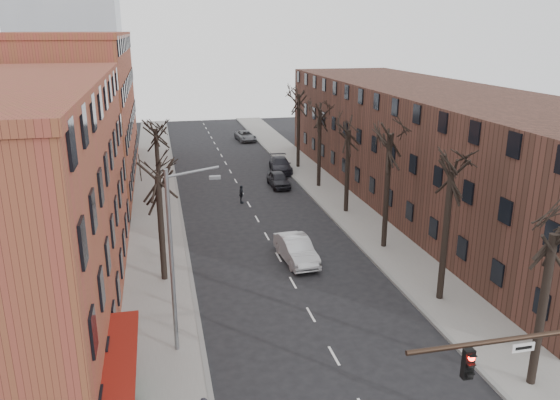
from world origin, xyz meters
TOP-DOWN VIEW (x-y plane):
  - sidewalk_left at (-8.00, 35.00)m, footprint 4.00×90.00m
  - sidewalk_right at (8.00, 35.00)m, footprint 4.00×90.00m
  - building_left_far at (-16.00, 44.00)m, footprint 12.00×28.00m
  - building_right at (16.00, 30.00)m, footprint 12.00×50.00m
  - tree_right_a at (7.60, 4.00)m, footprint 5.20×5.20m
  - tree_right_b at (7.60, 12.00)m, footprint 5.20×5.20m
  - tree_right_c at (7.60, 20.00)m, footprint 5.20×5.20m
  - tree_right_d at (7.60, 28.00)m, footprint 5.20×5.20m
  - tree_right_e at (7.60, 36.00)m, footprint 5.20×5.20m
  - tree_right_f at (7.60, 44.00)m, footprint 5.20×5.20m
  - tree_left_a at (-7.60, 18.00)m, footprint 5.20×5.20m
  - tree_left_b at (-7.60, 34.00)m, footprint 5.20×5.20m
  - streetlight at (-7.03, 10.00)m, footprint 2.45×0.22m
  - silver_sedan at (1.00, 19.11)m, footprint 2.13×5.15m
  - parked_car_near at (3.80, 36.99)m, footprint 1.81×4.36m
  - parked_car_mid at (5.30, 42.76)m, footprint 2.62×5.44m
  - parked_car_far at (4.41, 60.61)m, footprint 2.66×5.05m
  - pedestrian_crossing at (-0.58, 32.50)m, footprint 0.62×1.03m

SIDE VIEW (x-z plane):
  - tree_right_a at x=7.60m, z-range -5.00..5.00m
  - tree_right_b at x=7.60m, z-range -5.40..5.40m
  - tree_right_c at x=7.60m, z-range -5.80..5.80m
  - tree_right_d at x=7.60m, z-range -5.00..5.00m
  - tree_right_e at x=7.60m, z-range -5.40..5.40m
  - tree_right_f at x=7.60m, z-range -5.80..5.80m
  - tree_left_a at x=-7.60m, z-range -4.75..4.75m
  - tree_left_b at x=-7.60m, z-range -4.75..4.75m
  - sidewalk_left at x=-8.00m, z-range 0.00..0.15m
  - sidewalk_right at x=8.00m, z-range 0.00..0.15m
  - parked_car_far at x=4.41m, z-range 0.00..1.35m
  - parked_car_near at x=3.80m, z-range 0.00..1.47m
  - parked_car_mid at x=5.30m, z-range 0.00..1.53m
  - pedestrian_crossing at x=-0.58m, z-range 0.00..1.63m
  - silver_sedan at x=1.00m, z-range 0.00..1.66m
  - building_right at x=16.00m, z-range 0.00..10.00m
  - streetlight at x=-7.03m, z-range 0.50..9.53m
  - building_left_far at x=-16.00m, z-range 0.00..14.00m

